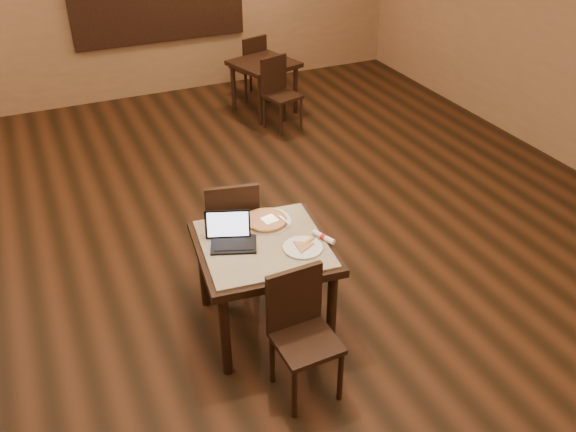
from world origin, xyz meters
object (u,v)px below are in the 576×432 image
chair_main_near (301,326)px  laptop (231,235)px  other_table_a_chair_near (279,89)px  pizza_pan (266,221)px  tiled_table (264,255)px  other_table_a (264,71)px  chair_main_far (232,226)px  other_table_a_chair_far (251,64)px

chair_main_near → laptop: laptop is taller
laptop → other_table_a_chair_near: (1.77, 3.23, -0.32)m
laptop → pizza_pan: laptop is taller
tiled_table → pizza_pan: bearing=70.1°
chair_main_near → other_table_a_chair_near: bearing=66.5°
chair_main_near → pizza_pan: 0.91m
tiled_table → laptop: 0.27m
pizza_pan → other_table_a: (1.47, 3.60, -0.20)m
chair_main_far → other_table_a: (1.61, 3.22, 0.03)m
chair_main_near → laptop: (-0.20, 0.72, 0.31)m
tiled_table → pizza_pan: size_ratio=2.76×
other_table_a → other_table_a_chair_near: size_ratio=1.01×
other_table_a_chair_far → chair_main_near: bearing=56.7°
tiled_table → pizza_pan: pizza_pan is taller
other_table_a_chair_far → tiled_table: bearing=54.3°
chair_main_far → other_table_a: bearing=-104.4°
tiled_table → other_table_a_chair_near: size_ratio=1.16×
chair_main_far → pizza_pan: bearing=122.1°
chair_main_far → laptop: laptop is taller
other_table_a_chair_far → laptop: bearing=51.6°
pizza_pan → other_table_a_chair_near: size_ratio=0.42×
laptop → pizza_pan: (0.32, 0.14, -0.05)m
tiled_table → chair_main_near: (-0.00, -0.62, -0.15)m
other_table_a_chair_near → chair_main_far: bearing=-135.8°
pizza_pan → other_table_a_chair_near: (1.45, 3.09, -0.27)m
chair_main_near → chair_main_far: 1.24m
other_table_a_chair_near → other_table_a_chair_far: size_ratio=1.00×
other_table_a → other_table_a_chair_near: bearing=-107.7°
laptop → other_table_a_chair_far: (1.81, 4.26, -0.32)m
other_table_a → tiled_table: bearing=-127.9°
other_table_a_chair_near → pizza_pan: bearing=-130.6°
laptop → other_table_a_chair_near: 3.70m
pizza_pan → other_table_a_chair_near: 3.42m
chair_main_far → other_table_a_chair_far: (1.63, 3.74, -0.04)m
tiled_table → other_table_a_chair_far: (1.61, 4.36, -0.16)m
pizza_pan → chair_main_near: bearing=-98.1°
tiled_table → chair_main_far: (-0.02, 0.62, -0.12)m
tiled_table → other_table_a_chair_far: other_table_a_chair_far is taller
other_table_a → other_table_a_chair_far: bearing=72.3°
chair_main_far → other_table_a_chair_near: (1.59, 2.71, -0.04)m
chair_main_near → other_table_a: 4.74m
chair_main_far → pizza_pan: (0.14, -0.38, 0.23)m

